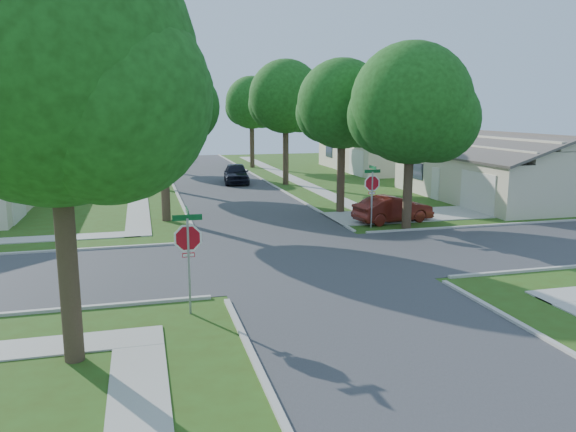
# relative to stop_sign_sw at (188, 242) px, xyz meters

# --- Properties ---
(ground) EXTENTS (100.00, 100.00, 0.00)m
(ground) POSITION_rel_stop_sign_sw_xyz_m (4.70, 4.70, -2.03)
(ground) COLOR #314A14
(ground) RESTS_ON ground
(road_ns) EXTENTS (7.00, 100.00, 0.02)m
(road_ns) POSITION_rel_stop_sign_sw_xyz_m (4.70, 4.70, -2.03)
(road_ns) COLOR #333335
(road_ns) RESTS_ON ground
(sidewalk_ne) EXTENTS (1.20, 40.00, 0.04)m
(sidewalk_ne) POSITION_rel_stop_sign_sw_xyz_m (10.80, 30.70, -2.01)
(sidewalk_ne) COLOR #9E9B91
(sidewalk_ne) RESTS_ON ground
(sidewalk_nw) EXTENTS (1.20, 40.00, 0.04)m
(sidewalk_nw) POSITION_rel_stop_sign_sw_xyz_m (-1.40, 30.70, -2.01)
(sidewalk_nw) COLOR #9E9B91
(sidewalk_nw) RESTS_ON ground
(driveway) EXTENTS (8.80, 3.60, 0.05)m
(driveway) POSITION_rel_stop_sign_sw_xyz_m (12.60, 11.80, -2.01)
(driveway) COLOR #9E9B91
(driveway) RESTS_ON ground
(stop_sign_sw) EXTENTS (1.05, 0.80, 2.98)m
(stop_sign_sw) POSITION_rel_stop_sign_sw_xyz_m (0.00, 0.00, 0.00)
(stop_sign_sw) COLOR gray
(stop_sign_sw) RESTS_ON ground
(stop_sign_ne) EXTENTS (1.05, 0.80, 2.98)m
(stop_sign_ne) POSITION_rel_stop_sign_sw_xyz_m (9.40, 9.40, 0.00)
(stop_sign_ne) COLOR gray
(stop_sign_ne) RESTS_ON ground
(tree_e_near) EXTENTS (4.97, 4.80, 8.28)m
(tree_e_near) POSITION_rel_stop_sign_sw_xyz_m (9.45, 13.71, 3.61)
(tree_e_near) COLOR #38281C
(tree_e_near) RESTS_ON ground
(tree_e_mid) EXTENTS (5.59, 5.40, 9.21)m
(tree_e_mid) POSITION_rel_stop_sign_sw_xyz_m (9.46, 25.71, 4.22)
(tree_e_mid) COLOR #38281C
(tree_e_mid) RESTS_ON ground
(tree_e_far) EXTENTS (5.17, 5.00, 8.72)m
(tree_e_far) POSITION_rel_stop_sign_sw_xyz_m (9.45, 38.71, 3.95)
(tree_e_far) COLOR #38281C
(tree_e_far) RESTS_ON ground
(tree_w_near) EXTENTS (5.38, 5.20, 8.97)m
(tree_w_near) POSITION_rel_stop_sign_sw_xyz_m (0.06, 13.71, 4.08)
(tree_w_near) COLOR #38281C
(tree_w_near) RESTS_ON ground
(tree_w_mid) EXTENTS (5.80, 5.60, 9.56)m
(tree_w_mid) POSITION_rel_stop_sign_sw_xyz_m (0.06, 25.71, 4.46)
(tree_w_mid) COLOR #38281C
(tree_w_mid) RESTS_ON ground
(tree_w_far) EXTENTS (4.76, 4.60, 8.04)m
(tree_w_far) POSITION_rel_stop_sign_sw_xyz_m (0.05, 38.71, 3.48)
(tree_w_far) COLOR #38281C
(tree_w_far) RESTS_ON ground
(tree_sw_corner) EXTENTS (6.21, 6.00, 9.55)m
(tree_sw_corner) POSITION_rel_stop_sign_sw_xyz_m (-2.74, -2.29, 4.23)
(tree_sw_corner) COLOR #38281C
(tree_sw_corner) RESTS_ON ground
(tree_ne_corner) EXTENTS (5.80, 5.60, 8.66)m
(tree_ne_corner) POSITION_rel_stop_sign_sw_xyz_m (11.06, 8.91, 3.56)
(tree_ne_corner) COLOR #38281C
(tree_ne_corner) RESTS_ON ground
(house_ne_near) EXTENTS (8.42, 13.60, 4.23)m
(house_ne_near) POSITION_rel_stop_sign_sw_xyz_m (20.69, 15.70, -0.51)
(house_ne_near) COLOR beige
(house_ne_near) RESTS_ON ground
(house_ne_far) EXTENTS (8.42, 13.60, 4.23)m
(house_ne_far) POSITION_rel_stop_sign_sw_xyz_m (20.69, 33.70, -0.51)
(house_ne_far) COLOR beige
(house_ne_far) RESTS_ON ground
(house_nw_far) EXTENTS (8.42, 13.60, 4.23)m
(house_nw_far) POSITION_rel_stop_sign_sw_xyz_m (-11.29, 36.70, -0.51)
(house_nw_far) COLOR beige
(house_nw_far) RESTS_ON ground
(car_driveway) EXTENTS (4.25, 2.11, 1.34)m
(car_driveway) POSITION_rel_stop_sign_sw_xyz_m (11.00, 10.40, -1.36)
(car_driveway) COLOR #551811
(car_driveway) RESTS_ON ground
(car_curb_east) EXTENTS (2.33, 4.70, 1.54)m
(car_curb_east) POSITION_rel_stop_sign_sw_xyz_m (5.90, 27.31, -1.26)
(car_curb_east) COLOR black
(car_curb_east) RESTS_ON ground
(car_curb_west) EXTENTS (1.69, 4.09, 1.18)m
(car_curb_west) POSITION_rel_stop_sign_sw_xyz_m (2.92, 49.22, -1.44)
(car_curb_west) COLOR black
(car_curb_west) RESTS_ON ground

